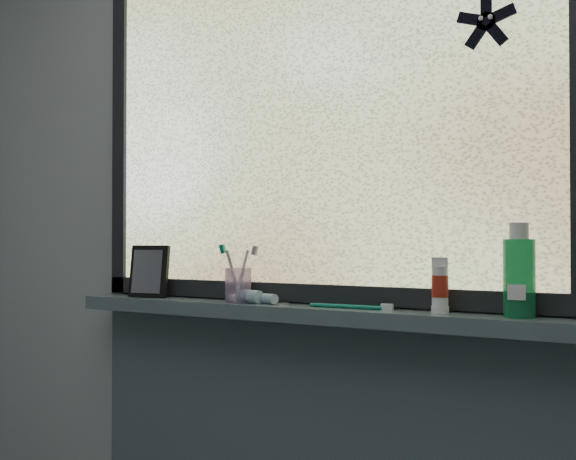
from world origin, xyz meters
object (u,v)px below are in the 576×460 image
(toothbrush_cup, at_px, (238,285))
(cream_tube, at_px, (440,284))
(vanity_mirror, at_px, (149,271))
(mouthwash_bottle, at_px, (519,270))

(toothbrush_cup, bearing_deg, cream_tube, 0.75)
(vanity_mirror, height_order, cream_tube, vanity_mirror)
(toothbrush_cup, height_order, mouthwash_bottle, mouthwash_bottle)
(vanity_mirror, distance_m, cream_tube, 0.90)
(vanity_mirror, relative_size, cream_tube, 1.66)
(cream_tube, bearing_deg, mouthwash_bottle, 4.48)
(vanity_mirror, height_order, toothbrush_cup, vanity_mirror)
(vanity_mirror, distance_m, toothbrush_cup, 0.33)
(mouthwash_bottle, bearing_deg, toothbrush_cup, -178.36)
(toothbrush_cup, height_order, cream_tube, cream_tube)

